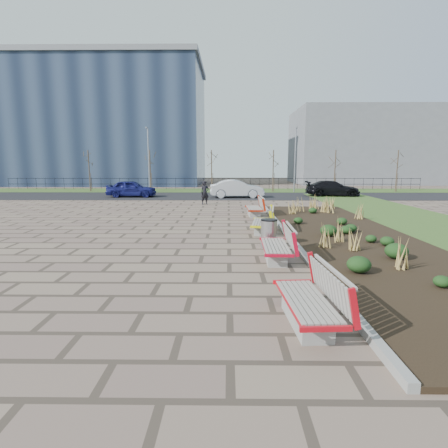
{
  "coord_description": "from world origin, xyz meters",
  "views": [
    {
      "loc": [
        1.63,
        -7.89,
        2.81
      ],
      "look_at": [
        1.5,
        3.0,
        0.9
      ],
      "focal_mm": 28.0,
      "sensor_mm": 36.0,
      "label": 1
    }
  ],
  "objects_px": {
    "litter_bin": "(269,234)",
    "lamp_west": "(149,160)",
    "bench_c": "(262,221)",
    "lamp_east": "(295,160)",
    "car_silver": "(237,189)",
    "car_blue": "(132,189)",
    "bench_d": "(254,207)",
    "bench_a": "(306,297)",
    "pedestrian": "(205,193)",
    "car_black": "(332,188)",
    "bench_b": "(275,244)"
  },
  "relations": [
    {
      "from": "litter_bin",
      "to": "lamp_west",
      "type": "xyz_separation_m",
      "value": [
        -8.99,
        22.46,
        2.57
      ]
    },
    {
      "from": "litter_bin",
      "to": "lamp_west",
      "type": "height_order",
      "value": "lamp_west"
    },
    {
      "from": "bench_c",
      "to": "lamp_east",
      "type": "xyz_separation_m",
      "value": [
        5.0,
        19.89,
        2.54
      ]
    },
    {
      "from": "litter_bin",
      "to": "lamp_east",
      "type": "bearing_deg",
      "value": 77.43
    },
    {
      "from": "car_silver",
      "to": "lamp_west",
      "type": "height_order",
      "value": "lamp_west"
    },
    {
      "from": "car_blue",
      "to": "lamp_west",
      "type": "distance_m",
      "value": 5.49
    },
    {
      "from": "bench_d",
      "to": "car_silver",
      "type": "bearing_deg",
      "value": 92.14
    },
    {
      "from": "bench_a",
      "to": "bench_d",
      "type": "bearing_deg",
      "value": 86.44
    },
    {
      "from": "bench_a",
      "to": "pedestrian",
      "type": "distance_m",
      "value": 18.24
    },
    {
      "from": "bench_c",
      "to": "car_silver",
      "type": "bearing_deg",
      "value": 100.59
    },
    {
      "from": "car_black",
      "to": "bench_a",
      "type": "bearing_deg",
      "value": 167.04
    },
    {
      "from": "bench_a",
      "to": "bench_b",
      "type": "distance_m",
      "value": 4.09
    },
    {
      "from": "lamp_west",
      "to": "car_black",
      "type": "bearing_deg",
      "value": -13.92
    },
    {
      "from": "litter_bin",
      "to": "lamp_east",
      "type": "xyz_separation_m",
      "value": [
        5.01,
        22.46,
        2.57
      ]
    },
    {
      "from": "bench_d",
      "to": "car_silver",
      "type": "height_order",
      "value": "car_silver"
    },
    {
      "from": "bench_b",
      "to": "litter_bin",
      "type": "distance_m",
      "value": 1.56
    },
    {
      "from": "bench_c",
      "to": "lamp_east",
      "type": "bearing_deg",
      "value": 83.84
    },
    {
      "from": "car_blue",
      "to": "bench_c",
      "type": "bearing_deg",
      "value": -149.45
    },
    {
      "from": "bench_a",
      "to": "car_black",
      "type": "distance_m",
      "value": 25.15
    },
    {
      "from": "car_blue",
      "to": "lamp_west",
      "type": "xyz_separation_m",
      "value": [
        0.4,
        4.96,
        2.33
      ]
    },
    {
      "from": "car_black",
      "to": "lamp_east",
      "type": "xyz_separation_m",
      "value": [
        -2.49,
        4.09,
        2.37
      ]
    },
    {
      "from": "bench_d",
      "to": "lamp_west",
      "type": "height_order",
      "value": "lamp_west"
    },
    {
      "from": "bench_b",
      "to": "car_blue",
      "type": "xyz_separation_m",
      "value": [
        -9.4,
        19.06,
        0.21
      ]
    },
    {
      "from": "lamp_west",
      "to": "bench_a",
      "type": "bearing_deg",
      "value": -72.24
    },
    {
      "from": "bench_b",
      "to": "bench_c",
      "type": "bearing_deg",
      "value": 91.56
    },
    {
      "from": "car_blue",
      "to": "car_black",
      "type": "bearing_deg",
      "value": -88.7
    },
    {
      "from": "lamp_east",
      "to": "car_silver",
      "type": "bearing_deg",
      "value": -136.58
    },
    {
      "from": "car_blue",
      "to": "car_black",
      "type": "height_order",
      "value": "car_blue"
    },
    {
      "from": "bench_c",
      "to": "lamp_east",
      "type": "relative_size",
      "value": 0.35
    },
    {
      "from": "lamp_west",
      "to": "lamp_east",
      "type": "height_order",
      "value": "same"
    },
    {
      "from": "pedestrian",
      "to": "car_black",
      "type": "bearing_deg",
      "value": 8.07
    },
    {
      "from": "bench_b",
      "to": "car_silver",
      "type": "relative_size",
      "value": 0.48
    },
    {
      "from": "bench_a",
      "to": "lamp_east",
      "type": "xyz_separation_m",
      "value": [
        5.0,
        28.1,
        2.54
      ]
    },
    {
      "from": "pedestrian",
      "to": "lamp_west",
      "type": "xyz_separation_m",
      "value": [
        -6.04,
        10.1,
        2.24
      ]
    },
    {
      "from": "car_silver",
      "to": "bench_d",
      "type": "bearing_deg",
      "value": -179.63
    },
    {
      "from": "car_blue",
      "to": "bench_b",
      "type": "bearing_deg",
      "value": -155.39
    },
    {
      "from": "litter_bin",
      "to": "car_black",
      "type": "bearing_deg",
      "value": 67.79
    },
    {
      "from": "bench_a",
      "to": "litter_bin",
      "type": "relative_size",
      "value": 2.22
    },
    {
      "from": "bench_d",
      "to": "car_black",
      "type": "distance_m",
      "value": 13.58
    },
    {
      "from": "bench_b",
      "to": "lamp_east",
      "type": "bearing_deg",
      "value": 79.8
    },
    {
      "from": "bench_b",
      "to": "lamp_west",
      "type": "height_order",
      "value": "lamp_west"
    },
    {
      "from": "bench_a",
      "to": "car_blue",
      "type": "distance_m",
      "value": 24.98
    },
    {
      "from": "car_blue",
      "to": "car_silver",
      "type": "bearing_deg",
      "value": -94.32
    },
    {
      "from": "bench_c",
      "to": "lamp_east",
      "type": "height_order",
      "value": "lamp_east"
    },
    {
      "from": "litter_bin",
      "to": "lamp_west",
      "type": "relative_size",
      "value": 0.16
    },
    {
      "from": "pedestrian",
      "to": "bench_a",
      "type": "bearing_deg",
      "value": -102.49
    },
    {
      "from": "bench_c",
      "to": "bench_d",
      "type": "relative_size",
      "value": 1.0
    },
    {
      "from": "car_black",
      "to": "lamp_west",
      "type": "xyz_separation_m",
      "value": [
        -16.49,
        4.09,
        2.37
      ]
    },
    {
      "from": "bench_c",
      "to": "lamp_west",
      "type": "bearing_deg",
      "value": 122.3
    },
    {
      "from": "car_blue",
      "to": "lamp_east",
      "type": "relative_size",
      "value": 0.67
    }
  ]
}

